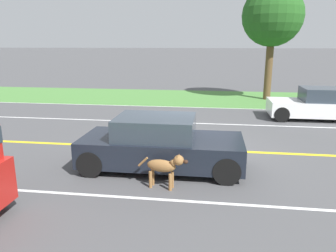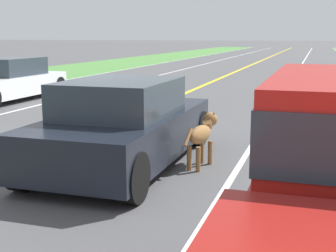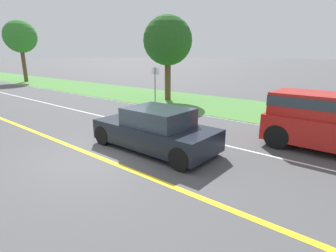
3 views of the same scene
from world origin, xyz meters
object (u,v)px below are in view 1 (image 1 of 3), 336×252
object	(u,v)px
dog	(165,166)
roadside_tree_left_near	(273,17)
oncoming_car	(324,105)
ego_car	(160,145)

from	to	relation	value
dog	roadside_tree_left_near	xyz separation A→B (m)	(-12.90, 4.17, 4.16)
oncoming_car	roadside_tree_left_near	distance (m)	6.60
ego_car	roadside_tree_left_near	distance (m)	13.13
ego_car	oncoming_car	size ratio (longest dim) A/B	0.93
dog	ego_car	bearing A→B (deg)	-155.46
ego_car	oncoming_car	world-z (taller)	ego_car
ego_car	oncoming_car	distance (m)	9.12
ego_car	dog	xyz separation A→B (m)	(1.24, 0.31, -0.12)
dog	oncoming_car	xyz separation A→B (m)	(-7.98, 5.84, 0.10)
ego_car	dog	bearing A→B (deg)	14.22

